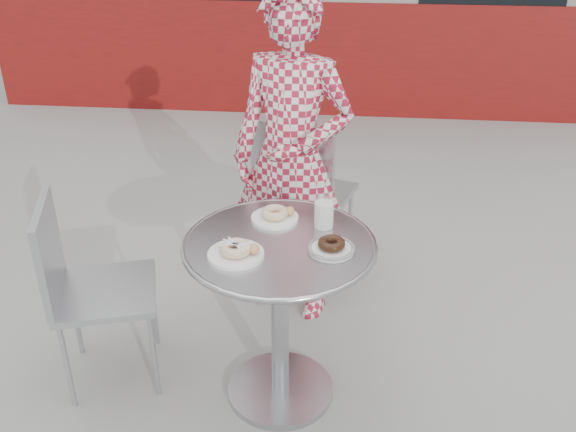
# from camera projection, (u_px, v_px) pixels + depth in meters

# --- Properties ---
(ground) EXTENTS (60.00, 60.00, 0.00)m
(ground) POSITION_uv_depth(u_px,v_px,m) (273.00, 391.00, 2.77)
(ground) COLOR #A6A39E
(ground) RESTS_ON ground
(bistro_table) EXTENTS (0.74, 0.74, 0.75)m
(bistro_table) POSITION_uv_depth(u_px,v_px,m) (280.00, 283.00, 2.50)
(bistro_table) COLOR silver
(bistro_table) RESTS_ON ground
(chair_far) EXTENTS (0.55, 0.55, 0.92)m
(chair_far) POSITION_uv_depth(u_px,v_px,m) (306.00, 226.00, 3.48)
(chair_far) COLOR #ADB0B5
(chair_far) RESTS_ON ground
(chair_left) EXTENTS (0.51, 0.51, 0.85)m
(chair_left) POSITION_uv_depth(u_px,v_px,m) (108.00, 325.00, 2.75)
(chair_left) COLOR #ADB0B5
(chair_left) RESTS_ON ground
(seated_person) EXTENTS (0.67, 0.54, 1.60)m
(seated_person) POSITION_uv_depth(u_px,v_px,m) (292.00, 160.00, 2.97)
(seated_person) COLOR maroon
(seated_person) RESTS_ON ground
(plate_far) EXTENTS (0.19, 0.19, 0.05)m
(plate_far) POSITION_uv_depth(u_px,v_px,m) (276.00, 215.00, 2.56)
(plate_far) COLOR white
(plate_far) RESTS_ON bistro_table
(plate_near) EXTENTS (0.21, 0.21, 0.05)m
(plate_near) POSITION_uv_depth(u_px,v_px,m) (237.00, 251.00, 2.31)
(plate_near) COLOR white
(plate_near) RESTS_ON bistro_table
(plate_checker) EXTENTS (0.18, 0.18, 0.05)m
(plate_checker) POSITION_uv_depth(u_px,v_px,m) (331.00, 247.00, 2.35)
(plate_checker) COLOR white
(plate_checker) RESTS_ON bistro_table
(milk_cup) EXTENTS (0.08, 0.08, 0.13)m
(milk_cup) POSITION_uv_depth(u_px,v_px,m) (324.00, 213.00, 2.49)
(milk_cup) COLOR white
(milk_cup) RESTS_ON bistro_table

